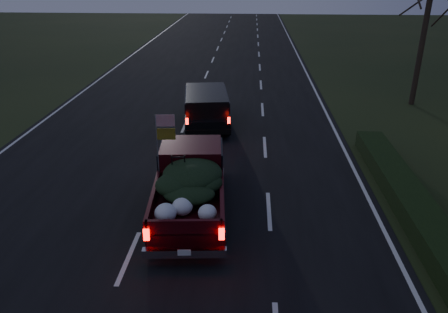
# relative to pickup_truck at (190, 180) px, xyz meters

# --- Properties ---
(ground) EXTENTS (120.00, 120.00, 0.00)m
(ground) POSITION_rel_pickup_truck_xyz_m (-1.27, -2.41, -1.01)
(ground) COLOR black
(ground) RESTS_ON ground
(road_asphalt) EXTENTS (14.00, 120.00, 0.02)m
(road_asphalt) POSITION_rel_pickup_truck_xyz_m (-1.27, -2.41, -1.00)
(road_asphalt) COLOR black
(road_asphalt) RESTS_ON ground
(hedge_row) EXTENTS (1.00, 10.00, 0.60)m
(hedge_row) POSITION_rel_pickup_truck_xyz_m (6.53, 0.59, -0.71)
(hedge_row) COLOR black
(hedge_row) RESTS_ON ground
(pickup_truck) EXTENTS (2.35, 5.26, 2.68)m
(pickup_truck) POSITION_rel_pickup_truck_xyz_m (0.00, 0.00, 0.00)
(pickup_truck) COLOR #36070D
(pickup_truck) RESTS_ON ground
(lead_suv) EXTENTS (2.47, 4.75, 1.31)m
(lead_suv) POSITION_rel_pickup_truck_xyz_m (-0.28, 7.59, -0.02)
(lead_suv) COLOR black
(lead_suv) RESTS_ON ground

